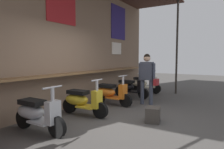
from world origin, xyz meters
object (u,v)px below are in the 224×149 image
at_px(scooter_cream, 143,84).
at_px(merchandise_crate, 153,115).
at_px(scooter_silver, 36,113).
at_px(scooter_yellow, 82,100).
at_px(scooter_orange, 110,93).
at_px(scooter_black, 129,87).
at_px(shopper_with_handbag, 147,74).

relative_size(scooter_cream, merchandise_crate, 3.54).
xyz_separation_m(scooter_silver, scooter_cream, (5.47, -0.00, 0.00)).
distance_m(scooter_yellow, merchandise_crate, 1.85).
bearing_deg(merchandise_crate, scooter_orange, 62.06).
xyz_separation_m(scooter_orange, scooter_black, (1.38, -0.00, 0.00)).
bearing_deg(scooter_yellow, scooter_black, 87.82).
xyz_separation_m(scooter_cream, shopper_with_handbag, (-2.05, -1.01, 0.59)).
xyz_separation_m(scooter_cream, merchandise_crate, (-3.63, -1.79, -0.21)).
height_order(scooter_orange, scooter_cream, same).
height_order(scooter_yellow, merchandise_crate, scooter_yellow).
distance_m(scooter_yellow, scooter_cream, 4.07).
height_order(scooter_silver, scooter_black, same).
distance_m(scooter_orange, scooter_cream, 2.68).
bearing_deg(scooter_orange, scooter_silver, -88.02).
height_order(scooter_orange, scooter_black, same).
distance_m(scooter_yellow, shopper_with_handbag, 2.33).
bearing_deg(scooter_orange, merchandise_crate, -25.96).
distance_m(scooter_silver, shopper_with_handbag, 3.61).
height_order(scooter_yellow, scooter_black, same).
bearing_deg(scooter_yellow, scooter_silver, -92.18).
bearing_deg(shopper_with_handbag, scooter_yellow, 155.18).
height_order(scooter_orange, merchandise_crate, scooter_orange).
height_order(scooter_yellow, scooter_orange, same).
bearing_deg(shopper_with_handbag, merchandise_crate, -151.94).
distance_m(scooter_silver, scooter_orange, 2.79).
relative_size(scooter_orange, merchandise_crate, 3.54).
height_order(scooter_silver, scooter_orange, same).
relative_size(scooter_silver, merchandise_crate, 3.54).
relative_size(scooter_yellow, scooter_black, 1.00).
bearing_deg(scooter_orange, scooter_cream, 91.98).
height_order(scooter_cream, merchandise_crate, scooter_cream).
bearing_deg(shopper_with_handbag, scooter_black, 55.05).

